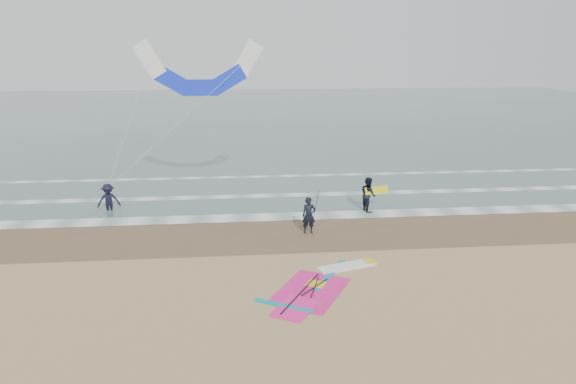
{
  "coord_description": "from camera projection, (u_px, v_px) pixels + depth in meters",
  "views": [
    {
      "loc": [
        -3.2,
        -15.87,
        8.13
      ],
      "look_at": [
        -1.2,
        5.0,
        2.2
      ],
      "focal_mm": 32.0,
      "sensor_mm": 36.0,
      "label": 1
    }
  ],
  "objects": [
    {
      "name": "foam_waterline",
      "position": [
        301.0,
        203.0,
        27.7
      ],
      "size": [
        120.0,
        9.15,
        0.02
      ],
      "color": "white",
      "rests_on": "ground"
    },
    {
      "name": "windsurf_rig",
      "position": [
        322.0,
        284.0,
        18.21
      ],
      "size": [
        4.88,
        4.62,
        0.12
      ],
      "color": "white",
      "rests_on": "ground"
    },
    {
      "name": "ground",
      "position": [
        336.0,
        292.0,
        17.71
      ],
      "size": [
        120.0,
        120.0,
        0.0
      ],
      "primitive_type": "plane",
      "color": "tan",
      "rests_on": "ground"
    },
    {
      "name": "surf_kite",
      "position": [
        199.0,
        74.0,
        26.94
      ],
      "size": [
        8.15,
        2.1,
        7.36
      ],
      "color": "white",
      "rests_on": "ground"
    },
    {
      "name": "carried_kiteboard",
      "position": [
        377.0,
        190.0,
        26.02
      ],
      "size": [
        1.3,
        0.51,
        0.39
      ],
      "color": "yellow",
      "rests_on": "ground"
    },
    {
      "name": "person_walking",
      "position": [
        368.0,
        194.0,
        26.15
      ],
      "size": [
        0.84,
        0.99,
        1.79
      ],
      "primitive_type": "imported",
      "rotation": [
        0.0,
        0.0,
        1.78
      ],
      "color": "black",
      "rests_on": "ground"
    },
    {
      "name": "sea_water",
      "position": [
        265.0,
        115.0,
        63.68
      ],
      "size": [
        120.0,
        80.0,
        0.02
      ],
      "primitive_type": "cube",
      "color": "#47605E",
      "rests_on": "ground"
    },
    {
      "name": "person_standing",
      "position": [
        309.0,
        215.0,
        23.04
      ],
      "size": [
        0.63,
        0.43,
        1.68
      ],
      "primitive_type": "imported",
      "rotation": [
        0.0,
        0.0,
        0.04
      ],
      "color": "black",
      "rests_on": "ground"
    },
    {
      "name": "wet_sand_band",
      "position": [
        312.0,
        232.0,
        23.45
      ],
      "size": [
        120.0,
        5.0,
        0.01
      ],
      "primitive_type": "cube",
      "color": "brown",
      "rests_on": "ground"
    },
    {
      "name": "person_wading",
      "position": [
        108.0,
        194.0,
        26.18
      ],
      "size": [
        1.26,
        0.88,
        1.79
      ],
      "primitive_type": "imported",
      "rotation": [
        0.0,
        0.0,
        0.2
      ],
      "color": "black",
      "rests_on": "ground"
    },
    {
      "name": "held_pole",
      "position": [
        316.0,
        207.0,
        22.96
      ],
      "size": [
        0.17,
        0.86,
        1.82
      ],
      "color": "black",
      "rests_on": "ground"
    }
  ]
}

